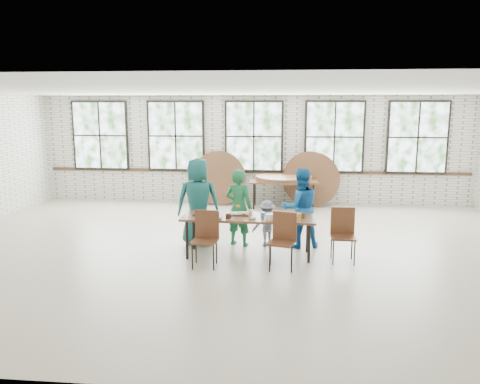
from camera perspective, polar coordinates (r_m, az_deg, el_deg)
The scene contains 13 objects.
room at distance 13.03m, azimuth 1.70°, elevation 6.58°, with size 12.00×12.00×12.00m.
dining_table at distance 8.48m, azimuth 1.06°, elevation -3.31°, with size 2.41×0.84×0.74m.
chair_near_left at distance 8.04m, azimuth -4.18°, elevation -5.08°, with size 0.46×0.44×0.95m.
chair_near_right at distance 7.94m, azimuth 5.25°, elevation -5.28°, with size 0.52×0.51×0.95m.
chair_spare at distance 8.44m, azimuth 12.43°, elevation -4.54°, with size 0.43×0.41×0.95m.
adult_teal at distance 9.21m, azimuth -5.11°, elevation -1.16°, with size 0.84×0.55×1.72m, color #1B6956.
adult_green at distance 9.12m, azimuth -0.16°, elevation -1.88°, with size 0.55×0.36×1.52m, color #1C6B3E.
toddler at distance 9.15m, azimuth 3.27°, elevation -3.84°, with size 0.58×0.33×0.90m, color #14143F.
adult_blue at distance 9.08m, azimuth 7.36°, elevation -1.94°, with size 0.75×0.58×1.54m, color #1860A8.
storage_table at distance 12.56m, azimuth 5.34°, elevation 1.15°, with size 1.85×0.87×0.74m.
tabletop_clutter at distance 8.43m, azimuth 1.44°, elevation -2.87°, with size 2.02×0.61×0.11m.
round_tops_stacked at distance 12.54m, azimuth 5.34°, elevation 1.68°, with size 1.50×1.50×0.13m.
round_tops_leaning at distance 12.85m, azimuth 2.95°, elevation 1.61°, with size 4.10×0.45×1.50m.
Camera 1 is at (0.86, -8.54, 2.71)m, focal length 35.00 mm.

